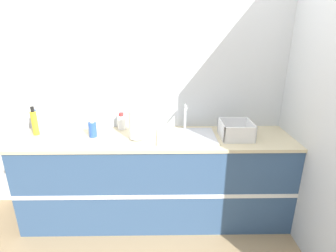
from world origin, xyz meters
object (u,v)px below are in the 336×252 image
at_px(sink, 186,135).
at_px(bottle_blue, 93,129).
at_px(bottle_clear, 36,122).
at_px(bottle_yellow, 35,122).
at_px(dish_rack, 236,132).
at_px(paper_towel_roll, 136,125).
at_px(bottle_white_spray, 122,122).

bearing_deg(sink, bottle_blue, 178.38).
bearing_deg(bottle_clear, sink, -7.16).
bearing_deg(bottle_blue, bottle_yellow, 173.35).
distance_m(sink, bottle_yellow, 1.45).
distance_m(sink, dish_rack, 0.46).
xyz_separation_m(sink, paper_towel_roll, (-0.46, -0.03, 0.12)).
bearing_deg(bottle_white_spray, bottle_clear, -176.30).
distance_m(paper_towel_roll, bottle_clear, 1.04).
xyz_separation_m(dish_rack, bottle_yellow, (-1.91, 0.10, 0.07)).
distance_m(bottle_white_spray, bottle_yellow, 0.82).
relative_size(sink, bottle_clear, 2.46).
distance_m(paper_towel_roll, bottle_white_spray, 0.33).
xyz_separation_m(sink, bottle_blue, (-0.88, 0.02, 0.06)).
xyz_separation_m(bottle_white_spray, bottle_yellow, (-0.80, -0.15, 0.05)).
relative_size(sink, bottle_blue, 3.13).
distance_m(bottle_blue, bottle_clear, 0.62).
distance_m(bottle_blue, bottle_yellow, 0.57).
height_order(dish_rack, bottle_white_spray, bottle_white_spray).
distance_m(dish_rack, bottle_white_spray, 1.13).
relative_size(sink, bottle_white_spray, 3.21).
bearing_deg(bottle_yellow, paper_towel_roll, -7.17).
relative_size(paper_towel_roll, bottle_blue, 1.58).
xyz_separation_m(sink, bottle_clear, (-1.48, 0.19, 0.08)).
bearing_deg(paper_towel_roll, bottle_clear, 167.85).
height_order(bottle_clear, bottle_yellow, bottle_yellow).
height_order(sink, bottle_white_spray, sink).
bearing_deg(bottle_clear, paper_towel_roll, -12.15).
bearing_deg(sink, bottle_clear, 172.84).
height_order(bottle_white_spray, bottle_blue, bottle_blue).
bearing_deg(bottle_blue, sink, -1.62).
bearing_deg(bottle_white_spray, paper_towel_roll, -56.81).
height_order(bottle_white_spray, bottle_clear, bottle_clear).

